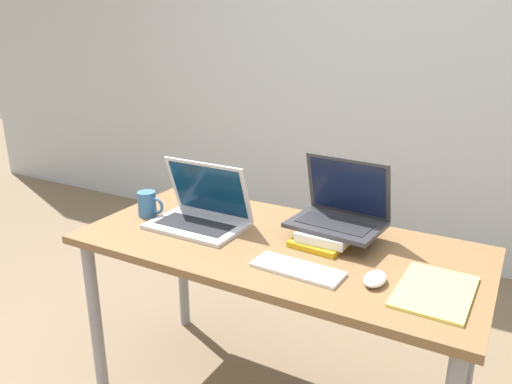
% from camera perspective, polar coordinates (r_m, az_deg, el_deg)
% --- Properties ---
extents(wall_back, '(8.00, 0.05, 2.70)m').
position_cam_1_polar(wall_back, '(3.28, 16.51, 15.35)').
color(wall_back, silver).
rests_on(wall_back, ground_plane).
extents(desk, '(1.48, 0.70, 0.73)m').
position_cam_1_polar(desk, '(1.89, 2.47, -8.00)').
color(desk, brown).
rests_on(desk, ground_plane).
extents(laptop_left, '(0.37, 0.26, 0.26)m').
position_cam_1_polar(laptop_left, '(2.00, -6.33, -2.40)').
color(laptop_left, silver).
rests_on(laptop_left, desk).
extents(book_stack, '(0.21, 0.26, 0.06)m').
position_cam_1_polar(book_stack, '(1.87, 8.19, -4.77)').
color(book_stack, gold).
rests_on(book_stack, desk).
extents(laptop_on_books, '(0.35, 0.27, 0.25)m').
position_cam_1_polar(laptop_on_books, '(1.87, 9.56, -2.24)').
color(laptop_on_books, '#333338').
rests_on(laptop_on_books, book_stack).
extents(wireless_keyboard, '(0.31, 0.13, 0.01)m').
position_cam_1_polar(wireless_keyboard, '(1.65, 4.75, -8.76)').
color(wireless_keyboard, white).
rests_on(wireless_keyboard, desk).
extents(mouse, '(0.07, 0.11, 0.03)m').
position_cam_1_polar(mouse, '(1.61, 13.44, -9.63)').
color(mouse, white).
rests_on(mouse, desk).
extents(notepad, '(0.22, 0.31, 0.01)m').
position_cam_1_polar(notepad, '(1.61, 19.76, -10.62)').
color(notepad, '#EFE066').
rests_on(notepad, desk).
extents(mug, '(0.12, 0.08, 0.10)m').
position_cam_1_polar(mug, '(2.13, -12.26, -1.35)').
color(mug, teal).
rests_on(mug, desk).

